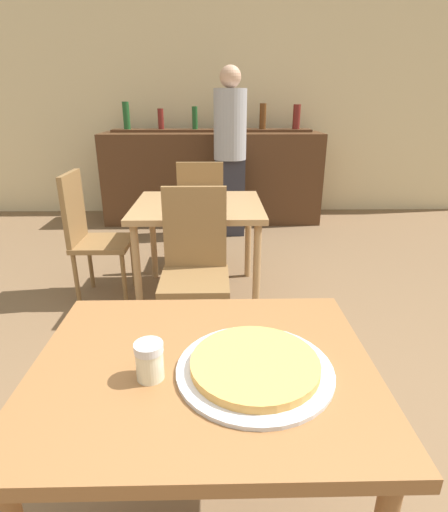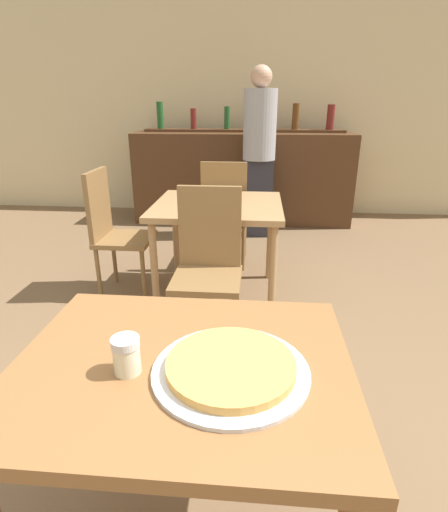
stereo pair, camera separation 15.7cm
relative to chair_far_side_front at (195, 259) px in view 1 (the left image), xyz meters
name	(u,v)px [view 1 (the left image)]	position (x,y,z in m)	size (l,w,h in m)	color
wall_back	(212,102)	(0.09, 3.21, 0.86)	(8.00, 0.05, 2.80)	beige
dining_table_near	(204,390)	(0.09, -1.29, 0.11)	(0.93, 0.75, 0.74)	brown
dining_table_far	(198,215)	(0.00, 0.59, 0.11)	(0.91, 0.85, 0.73)	#A87F51
bar_counter	(212,178)	(0.09, 2.70, 0.00)	(2.60, 0.56, 1.07)	#4C2D19
bar_back_shelf	(214,126)	(0.11, 2.84, 0.60)	(2.39, 0.24, 0.34)	#4C2D19
chair_far_side_front	(195,259)	(0.00, 0.00, 0.00)	(0.40, 0.40, 0.95)	olive
chair_far_side_back	(201,209)	(0.00, 1.17, 0.00)	(0.40, 0.40, 0.95)	olive
chair_far_side_left	(90,230)	(-0.79, 0.59, 0.00)	(0.40, 0.40, 0.95)	olive
pizza_tray	(255,366)	(0.23, -1.33, 0.22)	(0.42, 0.42, 0.04)	silver
cheese_shaker	(150,361)	(-0.05, -1.35, 0.26)	(0.07, 0.07, 0.10)	beige
person_standing	(230,148)	(0.28, 2.12, 0.41)	(0.34, 0.34, 1.75)	#2D2D38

